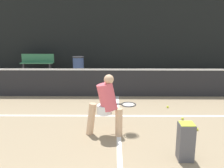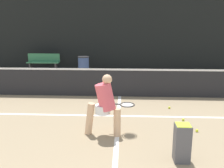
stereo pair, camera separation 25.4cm
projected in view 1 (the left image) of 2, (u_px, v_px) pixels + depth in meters
name	position (u px, v px, depth m)	size (l,w,h in m)	color
court_service_line	(118.00, 116.00, 7.03)	(8.25, 0.10, 0.01)	white
court_center_mark	(118.00, 127.00, 6.32)	(0.10, 5.17, 0.01)	white
net	(117.00, 82.00, 8.71)	(11.09, 0.09, 1.07)	slate
fence_back	(116.00, 33.00, 13.42)	(24.00, 0.06, 3.67)	black
player_practicing	(106.00, 104.00, 5.70)	(1.16, 0.57, 1.39)	#DBAD84
tennis_ball_scattered_1	(168.00, 107.00, 7.66)	(0.07, 0.07, 0.07)	#D1E033
tennis_ball_scattered_4	(183.00, 119.00, 6.75)	(0.07, 0.07, 0.07)	#D1E033
tennis_ball_scattered_6	(197.00, 129.00, 6.10)	(0.07, 0.07, 0.07)	#D1E033
ball_hopper	(186.00, 141.00, 4.76)	(0.28, 0.28, 0.71)	#4C4C51
courtside_bench	(37.00, 62.00, 12.95)	(1.61, 0.38, 0.86)	#33724C
trash_bin	(78.00, 65.00, 12.63)	(0.54, 0.54, 0.79)	#384C7F
parked_car	(138.00, 49.00, 17.44)	(1.85, 4.20, 1.41)	silver
building_far	(115.00, 18.00, 26.83)	(36.00, 2.40, 5.40)	gray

